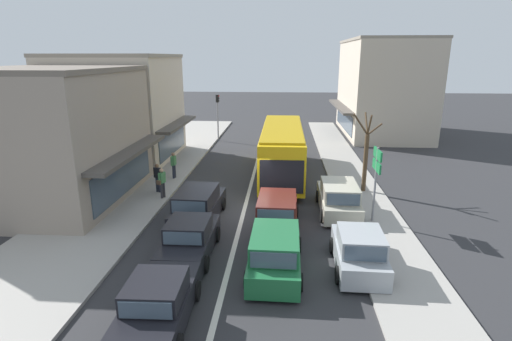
# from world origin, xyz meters

# --- Properties ---
(ground_plane) EXTENTS (140.00, 140.00, 0.00)m
(ground_plane) POSITION_xyz_m (0.00, 0.00, 0.00)
(ground_plane) COLOR #2D2D30
(lane_centre_line) EXTENTS (0.20, 28.00, 0.01)m
(lane_centre_line) POSITION_xyz_m (0.00, 4.00, 0.00)
(lane_centre_line) COLOR silver
(lane_centre_line) RESTS_ON ground
(sidewalk_left) EXTENTS (5.20, 44.00, 0.14)m
(sidewalk_left) POSITION_xyz_m (-6.80, 6.00, 0.07)
(sidewalk_left) COLOR #A39E96
(sidewalk_left) RESTS_ON ground
(kerb_right) EXTENTS (2.80, 44.00, 0.12)m
(kerb_right) POSITION_xyz_m (6.20, 6.00, 0.06)
(kerb_right) COLOR #A39E96
(kerb_right) RESTS_ON ground
(shopfront_corner_near) EXTENTS (8.59, 9.31, 6.96)m
(shopfront_corner_near) POSITION_xyz_m (-10.18, 1.21, 3.48)
(shopfront_corner_near) COLOR gray
(shopfront_corner_near) RESTS_ON ground
(shopfront_mid_block) EXTENTS (8.80, 8.21, 7.65)m
(shopfront_mid_block) POSITION_xyz_m (-10.18, 10.20, 3.82)
(shopfront_mid_block) COLOR beige
(shopfront_mid_block) RESTS_ON ground
(building_right_far) EXTENTS (8.11, 12.58, 9.10)m
(building_right_far) POSITION_xyz_m (11.48, 21.95, 4.54)
(building_right_far) COLOR beige
(building_right_far) RESTS_ON ground
(city_bus) EXTENTS (2.77, 10.86, 3.23)m
(city_bus) POSITION_xyz_m (1.85, 6.54, 1.88)
(city_bus) COLOR yellow
(city_bus) RESTS_ON ground
(sedan_behind_bus_mid) EXTENTS (1.97, 4.24, 1.47)m
(sedan_behind_bus_mid) POSITION_xyz_m (-1.58, -8.71, 0.66)
(sedan_behind_bus_mid) COLOR black
(sedan_behind_bus_mid) RESTS_ON ground
(wagon_queue_gap_filler) EXTENTS (1.99, 4.53, 1.58)m
(wagon_queue_gap_filler) POSITION_xyz_m (1.69, -5.44, 0.75)
(wagon_queue_gap_filler) COLOR #1E6638
(wagon_queue_gap_filler) RESTS_ON ground
(wagon_behind_bus_near) EXTENTS (2.02, 4.54, 1.58)m
(wagon_behind_bus_near) POSITION_xyz_m (1.69, -1.77, 0.75)
(wagon_behind_bus_near) COLOR #561E19
(wagon_behind_bus_near) RESTS_ON ground
(wagon_queue_far_back) EXTENTS (2.10, 4.58, 1.58)m
(wagon_queue_far_back) POSITION_xyz_m (-2.02, -1.07, 0.75)
(wagon_queue_far_back) COLOR black
(wagon_queue_far_back) RESTS_ON ground
(sedan_adjacent_lane_lead) EXTENTS (1.90, 4.20, 1.47)m
(sedan_adjacent_lane_lead) POSITION_xyz_m (-1.65, -4.49, 0.66)
(sedan_adjacent_lane_lead) COLOR black
(sedan_adjacent_lane_lead) RESTS_ON ground
(parked_hatchback_kerb_front) EXTENTS (1.89, 3.74, 1.54)m
(parked_hatchback_kerb_front) POSITION_xyz_m (4.71, -5.13, 0.71)
(parked_hatchback_kerb_front) COLOR #9EA3A8
(parked_hatchback_kerb_front) RESTS_ON ground
(parked_wagon_kerb_second) EXTENTS (1.96, 4.51, 1.58)m
(parked_wagon_kerb_second) POSITION_xyz_m (4.68, 0.37, 0.75)
(parked_wagon_kerb_second) COLOR #B7B29E
(parked_wagon_kerb_second) RESTS_ON ground
(traffic_light_downstreet) EXTENTS (0.33, 0.24, 4.20)m
(traffic_light_downstreet) POSITION_xyz_m (-4.08, 17.44, 2.85)
(traffic_light_downstreet) COLOR gray
(traffic_light_downstreet) RESTS_ON ground
(directional_road_sign) EXTENTS (0.10, 1.40, 3.60)m
(directional_road_sign) POSITION_xyz_m (6.11, -0.83, 2.70)
(directional_road_sign) COLOR gray
(directional_road_sign) RESTS_ON ground
(street_tree_right) EXTENTS (1.61, 1.75, 4.53)m
(street_tree_right) POSITION_xyz_m (6.49, 3.53, 2.13)
(street_tree_right) COLOR brown
(street_tree_right) RESTS_ON ground
(pedestrian_with_handbag_near) EXTENTS (0.40, 0.65, 1.63)m
(pedestrian_with_handbag_near) POSITION_xyz_m (-4.51, 1.50, 1.07)
(pedestrian_with_handbag_near) COLOR #333338
(pedestrian_with_handbag_near) RESTS_ON sidewalk_left
(pedestrian_browsing_midblock) EXTENTS (0.28, 0.56, 1.63)m
(pedestrian_browsing_midblock) POSITION_xyz_m (-4.87, 5.14, 1.07)
(pedestrian_browsing_midblock) COLOR #232838
(pedestrian_browsing_midblock) RESTS_ON sidewalk_left
(pedestrian_far_walker) EXTENTS (0.52, 0.36, 1.63)m
(pedestrian_far_walker) POSITION_xyz_m (-5.04, 2.43, 1.07)
(pedestrian_far_walker) COLOR #232838
(pedestrian_far_walker) RESTS_ON sidewalk_left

